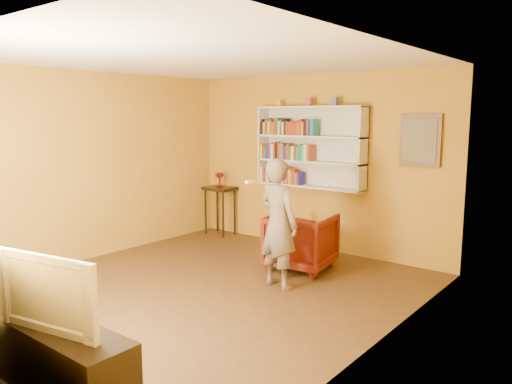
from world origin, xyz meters
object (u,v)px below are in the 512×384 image
(tv_cabinet, at_px, (60,359))
(television, at_px, (55,290))
(console_table, at_px, (220,195))
(person, at_px, (278,224))
(armchair, at_px, (301,241))
(ruby_lustre, at_px, (220,176))
(bookshelf, at_px, (312,147))

(tv_cabinet, distance_m, television, 0.54)
(console_table, distance_m, tv_cabinet, 5.16)
(person, bearing_deg, tv_cabinet, 101.46)
(console_table, xyz_separation_m, person, (2.41, -1.58, 0.09))
(armchair, xyz_separation_m, tv_cabinet, (0.27, -3.71, -0.13))
(armchair, xyz_separation_m, television, (0.27, -3.71, 0.42))
(person, distance_m, tv_cabinet, 2.97)
(tv_cabinet, relative_size, television, 1.42)
(armchair, distance_m, person, 0.91)
(ruby_lustre, distance_m, tv_cabinet, 5.20)
(bookshelf, distance_m, ruby_lustre, 1.87)
(tv_cabinet, bearing_deg, console_table, 119.00)
(console_table, bearing_deg, bookshelf, 5.14)
(bookshelf, bearing_deg, television, -81.22)
(console_table, relative_size, person, 0.54)
(person, relative_size, television, 1.57)
(tv_cabinet, bearing_deg, bookshelf, 98.78)
(tv_cabinet, bearing_deg, person, 91.60)
(armchair, height_order, person, person)
(ruby_lustre, xyz_separation_m, person, (2.41, -1.58, -0.24))
(armchair, relative_size, tv_cabinet, 0.59)
(bookshelf, height_order, ruby_lustre, bookshelf)
(bookshelf, relative_size, armchair, 2.15)
(bookshelf, xyz_separation_m, television, (0.72, -4.66, -0.80))
(armchair, height_order, television, television)
(console_table, distance_m, armchair, 2.38)
(person, distance_m, television, 2.92)
(console_table, height_order, tv_cabinet, console_table)
(ruby_lustre, distance_m, person, 2.90)
(console_table, bearing_deg, television, -61.00)
(bookshelf, distance_m, tv_cabinet, 4.90)
(bookshelf, xyz_separation_m, armchair, (0.45, -0.95, -1.21))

